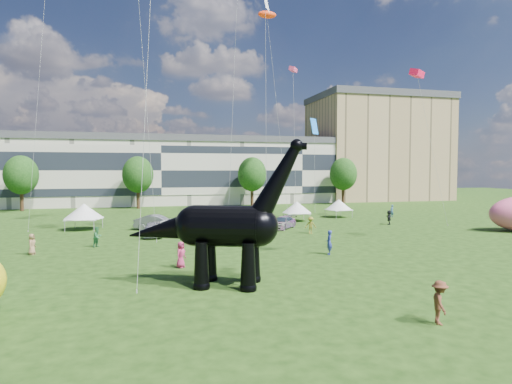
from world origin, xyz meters
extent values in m
plane|color=#16330C|center=(0.00, 0.00, 0.00)|extent=(220.00, 220.00, 0.00)
cube|color=beige|center=(-8.00, 62.00, 6.00)|extent=(78.00, 11.00, 12.00)
cube|color=tan|center=(40.00, 65.00, 11.00)|extent=(28.00, 18.00, 22.00)
cylinder|color=#382314|center=(-30.00, 53.00, 1.60)|extent=(0.56, 0.56, 3.20)
ellipsoid|color=#14380F|center=(-30.00, 53.00, 6.32)|extent=(5.20, 5.20, 6.24)
cylinder|color=#382314|center=(-12.00, 53.00, 1.60)|extent=(0.56, 0.56, 3.20)
ellipsoid|color=#14380F|center=(-12.00, 53.00, 6.32)|extent=(5.20, 5.20, 6.24)
cylinder|color=#382314|center=(8.00, 53.00, 1.60)|extent=(0.56, 0.56, 3.20)
ellipsoid|color=#14380F|center=(8.00, 53.00, 6.32)|extent=(5.20, 5.20, 6.24)
cylinder|color=#382314|center=(26.00, 53.00, 1.60)|extent=(0.56, 0.56, 3.20)
ellipsoid|color=#14380F|center=(26.00, 53.00, 6.32)|extent=(5.20, 5.20, 6.24)
cone|color=black|center=(-7.42, 1.15, 1.32)|extent=(1.18, 1.18, 2.63)
sphere|color=black|center=(-7.42, 1.15, 0.16)|extent=(0.96, 0.96, 0.96)
cone|color=black|center=(-6.71, 2.95, 1.32)|extent=(1.18, 1.18, 2.63)
sphere|color=black|center=(-6.71, 2.95, 0.16)|extent=(0.96, 0.96, 0.96)
cone|color=black|center=(-4.97, 0.19, 1.32)|extent=(1.18, 1.18, 2.63)
sphere|color=black|center=(-4.97, 0.19, 0.16)|extent=(0.96, 0.96, 0.96)
cone|color=black|center=(-4.26, 1.99, 1.32)|extent=(1.18, 1.18, 2.63)
sphere|color=black|center=(-4.26, 1.99, 0.16)|extent=(0.96, 0.96, 0.96)
cylinder|color=black|center=(-5.92, 1.60, 3.42)|extent=(4.30, 3.55, 2.37)
sphere|color=black|center=(-7.63, 2.28, 3.42)|extent=(2.37, 2.37, 2.37)
sphere|color=black|center=(-4.21, 0.93, 3.42)|extent=(2.28, 2.28, 2.28)
cone|color=black|center=(-3.21, 0.53, 5.96)|extent=(3.56, 2.44, 4.65)
sphere|color=black|center=(-2.21, 0.14, 7.98)|extent=(0.74, 0.74, 0.74)
cylinder|color=black|center=(-1.97, 0.04, 7.93)|extent=(0.71, 0.58, 0.39)
cone|color=black|center=(-9.32, 2.94, 3.13)|extent=(4.99, 3.41, 2.58)
imported|color=#BCBAC0|center=(-9.82, 20.99, 0.77)|extent=(2.13, 4.65, 1.55)
imported|color=slate|center=(-9.32, 25.81, 0.81)|extent=(5.23, 3.14, 1.63)
imported|color=white|center=(-6.89, 24.47, 0.69)|extent=(5.33, 3.19, 1.39)
imported|color=#595960|center=(4.37, 23.38, 0.67)|extent=(4.48, 4.70, 1.34)
cube|color=white|center=(8.24, 29.44, 1.06)|extent=(3.07, 3.07, 0.12)
cone|color=white|center=(8.24, 29.44, 1.83)|extent=(3.88, 3.88, 1.44)
cylinder|color=#999999|center=(6.81, 28.18, 0.53)|extent=(0.06, 0.06, 1.06)
cylinder|color=#999999|center=(9.50, 28.01, 0.53)|extent=(0.06, 0.06, 1.06)
cylinder|color=#999999|center=(6.98, 30.87, 0.53)|extent=(0.06, 0.06, 1.06)
cylinder|color=#999999|center=(9.67, 30.70, 0.53)|extent=(0.06, 0.06, 1.06)
cube|color=white|center=(15.44, 32.36, 1.04)|extent=(3.30, 3.30, 0.11)
cone|color=white|center=(15.44, 32.36, 1.80)|extent=(4.17, 4.17, 1.42)
cylinder|color=#999999|center=(14.36, 30.82, 0.52)|extent=(0.06, 0.06, 1.04)
cylinder|color=#999999|center=(16.97, 31.28, 0.52)|extent=(0.06, 0.06, 1.04)
cylinder|color=#999999|center=(13.90, 33.43, 0.52)|extent=(0.06, 0.06, 1.04)
cylinder|color=#999999|center=(16.52, 33.89, 0.52)|extent=(0.06, 0.06, 1.04)
cube|color=white|center=(-17.20, 27.84, 1.21)|extent=(3.84, 3.84, 0.13)
cone|color=white|center=(-17.20, 27.84, 2.08)|extent=(4.86, 4.86, 1.64)
cylinder|color=#999999|center=(-18.99, 26.61, 0.60)|extent=(0.07, 0.07, 1.21)
cylinder|color=#999999|center=(-15.97, 26.04, 0.60)|extent=(0.07, 0.07, 1.21)
cylinder|color=#999999|center=(-18.42, 29.63, 0.60)|extent=(0.07, 0.07, 1.21)
cylinder|color=#999999|center=(-15.41, 29.06, 0.60)|extent=(0.07, 0.07, 1.21)
imported|color=#946F4A|center=(-19.11, 13.95, 0.83)|extent=(0.67, 0.90, 1.65)
imported|color=navy|center=(3.44, 8.40, 0.95)|extent=(0.62, 0.79, 1.89)
imported|color=#A82A56|center=(-8.15, 6.66, 0.89)|extent=(0.97, 1.04, 1.78)
imported|color=#307842|center=(-14.54, 16.26, 0.87)|extent=(1.04, 1.07, 1.74)
imported|color=olive|center=(6.00, 18.87, 0.89)|extent=(1.30, 0.98, 1.78)
imported|color=black|center=(17.97, 23.62, 0.87)|extent=(1.15, 1.68, 1.75)
imported|color=brown|center=(1.85, -6.80, 0.95)|extent=(1.10, 1.39, 1.89)
imported|color=#345D83|center=(22.81, 30.82, 0.87)|extent=(0.75, 0.64, 1.74)
cube|color=#F5103E|center=(21.85, 24.22, 18.42)|extent=(2.67, 2.44, 0.99)
plane|color=blue|center=(16.52, 44.31, 13.81)|extent=(2.41, 2.12, 2.65)
cube|color=#DD3D6B|center=(11.97, 41.99, 22.34)|extent=(1.89, 2.13, 0.78)
ellipsoid|color=#FB380D|center=(4.85, 31.65, 26.57)|extent=(2.20, 2.57, 0.93)
camera|label=1|loc=(-10.19, -22.37, 6.64)|focal=30.00mm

